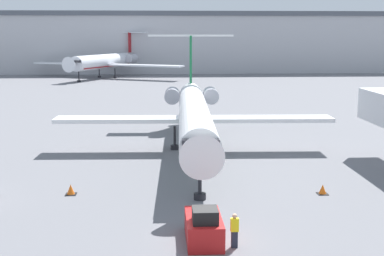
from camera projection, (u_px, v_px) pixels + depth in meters
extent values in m
plane|color=slate|center=(208.00, 242.00, 27.33)|extent=(600.00, 600.00, 0.00)
cube|color=#B2B2B7|center=(169.00, 44.00, 143.93)|extent=(180.00, 16.00, 14.78)
cube|color=#4C515B|center=(168.00, 14.00, 142.52)|extent=(180.00, 16.80, 1.20)
cylinder|color=white|center=(194.00, 115.00, 46.51)|extent=(3.71, 28.04, 2.68)
cone|color=white|center=(201.00, 153.00, 31.69)|extent=(2.76, 2.24, 2.68)
cube|color=black|center=(201.00, 143.00, 32.46)|extent=(2.30, 0.78, 0.44)
cone|color=white|center=(191.00, 95.00, 61.72)|extent=(2.52, 3.04, 2.41)
cube|color=#19723F|center=(194.00, 125.00, 46.66)|extent=(3.34, 25.24, 0.20)
cube|color=white|center=(270.00, 119.00, 48.15)|extent=(11.19, 2.91, 0.36)
cube|color=white|center=(117.00, 119.00, 47.84)|extent=(11.19, 2.91, 0.36)
cylinder|color=#ADADB7|center=(211.00, 95.00, 58.05)|extent=(1.76, 2.97, 1.65)
cylinder|color=#ADADB7|center=(172.00, 95.00, 57.96)|extent=(1.76, 2.97, 1.65)
cube|color=#19723F|center=(191.00, 59.00, 61.59)|extent=(0.32, 2.21, 5.38)
cube|color=white|center=(191.00, 36.00, 61.11)|extent=(9.74, 2.16, 0.20)
cylinder|color=black|center=(200.00, 183.00, 34.16)|extent=(0.24, 0.24, 2.16)
cylinder|color=black|center=(200.00, 196.00, 34.32)|extent=(0.80, 0.80, 0.40)
cylinder|color=black|center=(175.00, 138.00, 48.86)|extent=(0.24, 0.24, 2.16)
cylinder|color=black|center=(175.00, 147.00, 49.02)|extent=(0.80, 0.80, 0.40)
cylinder|color=black|center=(213.00, 138.00, 48.94)|extent=(0.24, 0.24, 2.16)
cylinder|color=black|center=(213.00, 147.00, 49.10)|extent=(0.80, 0.80, 0.40)
cube|color=#B21919|center=(204.00, 229.00, 27.43)|extent=(1.81, 3.61, 1.30)
cube|color=black|center=(205.00, 215.00, 26.48)|extent=(1.27, 1.30, 0.70)
cube|color=black|center=(201.00, 221.00, 29.17)|extent=(1.63, 0.30, 0.78)
cube|color=#232838|center=(234.00, 239.00, 26.61)|extent=(0.32, 0.20, 0.85)
cube|color=yellow|center=(235.00, 225.00, 26.48)|extent=(0.40, 0.24, 0.67)
sphere|color=tan|center=(235.00, 216.00, 26.40)|extent=(0.25, 0.25, 0.25)
cube|color=black|center=(71.00, 194.00, 35.38)|extent=(0.72, 0.72, 0.04)
cone|color=orange|center=(71.00, 189.00, 35.32)|extent=(0.51, 0.51, 0.65)
cube|color=black|center=(322.00, 194.00, 35.48)|extent=(0.69, 0.69, 0.04)
cone|color=orange|center=(323.00, 189.00, 35.42)|extent=(0.50, 0.50, 0.61)
cylinder|color=silver|center=(103.00, 62.00, 123.90)|extent=(12.51, 21.06, 3.32)
cone|color=silver|center=(72.00, 64.00, 112.78)|extent=(4.14, 3.84, 3.32)
cube|color=black|center=(75.00, 61.00, 113.64)|extent=(2.84, 1.86, 0.44)
cone|color=silver|center=(130.00, 59.00, 135.48)|extent=(4.28, 4.59, 2.99)
cube|color=maroon|center=(103.00, 66.00, 124.09)|extent=(11.26, 18.96, 0.20)
cube|color=silver|center=(146.00, 66.00, 121.04)|extent=(17.45, 10.67, 0.36)
cube|color=silver|center=(68.00, 63.00, 129.01)|extent=(17.45, 10.67, 0.36)
cylinder|color=#ADADB7|center=(132.00, 58.00, 131.20)|extent=(3.11, 3.57, 2.00)
cylinder|color=#ADADB7|center=(114.00, 58.00, 133.12)|extent=(3.11, 3.57, 2.00)
cube|color=maroon|center=(131.00, 42.00, 135.41)|extent=(1.18, 2.08, 5.00)
cube|color=silver|center=(131.00, 32.00, 134.97)|extent=(8.88, 5.55, 0.20)
cylinder|color=black|center=(79.00, 77.00, 115.39)|extent=(0.24, 0.24, 2.27)
cylinder|color=black|center=(79.00, 81.00, 115.55)|extent=(0.80, 0.80, 0.40)
cylinder|color=black|center=(99.00, 73.00, 126.74)|extent=(0.24, 0.24, 2.27)
cylinder|color=black|center=(99.00, 77.00, 126.91)|extent=(0.80, 0.80, 0.40)
cylinder|color=black|center=(115.00, 73.00, 125.12)|extent=(0.24, 0.24, 2.27)
cylinder|color=black|center=(115.00, 77.00, 125.29)|extent=(0.80, 0.80, 0.40)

